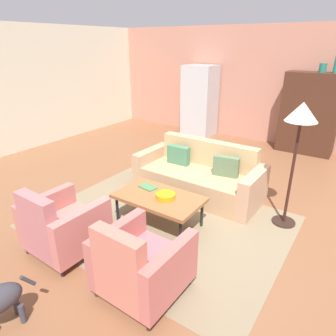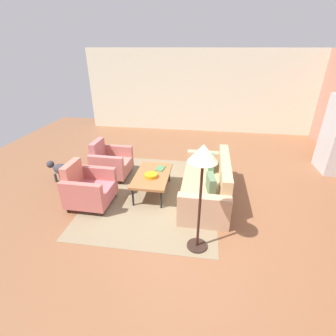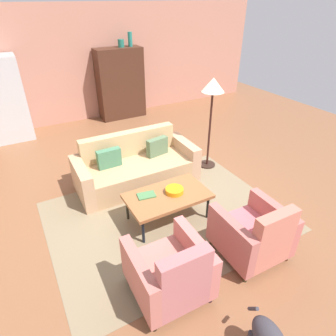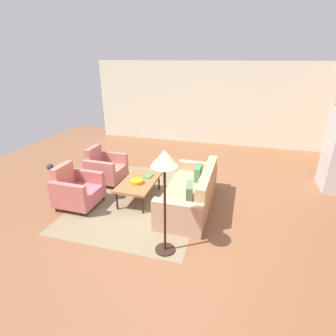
% 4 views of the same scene
% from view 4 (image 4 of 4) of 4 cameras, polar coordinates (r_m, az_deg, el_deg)
% --- Properties ---
extents(ground_plane, '(11.94, 11.94, 0.00)m').
position_cam_4_polar(ground_plane, '(5.34, -0.21, -9.81)').
color(ground_plane, brown).
extents(wall_left, '(0.12, 8.01, 2.80)m').
position_cam_4_polar(wall_left, '(9.49, 8.34, 13.68)').
color(wall_left, beige).
rests_on(wall_left, ground).
extents(area_rug, '(3.40, 2.60, 0.01)m').
position_cam_4_polar(area_rug, '(5.85, -5.72, -6.71)').
color(area_rug, '#817054').
rests_on(area_rug, ground).
extents(couch, '(2.11, 0.92, 0.86)m').
position_cam_4_polar(couch, '(5.44, 5.45, -5.72)').
color(couch, tan).
rests_on(couch, ground).
extents(coffee_table, '(1.20, 0.70, 0.44)m').
position_cam_4_polar(coffee_table, '(5.68, -6.34, -3.13)').
color(coffee_table, black).
rests_on(coffee_table, ground).
extents(armchair_left, '(0.82, 0.82, 0.88)m').
position_cam_4_polar(armchair_left, '(6.68, -13.73, -0.14)').
color(armchair_left, '#381E13').
rests_on(armchair_left, ground).
extents(armchair_right, '(0.82, 0.82, 0.88)m').
position_cam_4_polar(armchair_right, '(5.77, -19.42, -4.63)').
color(armchair_right, '#2B2B11').
rests_on(armchair_right, ground).
extents(fruit_bowl, '(0.27, 0.27, 0.07)m').
position_cam_4_polar(fruit_bowl, '(5.56, -6.81, -2.95)').
color(fruit_bowl, orange).
rests_on(fruit_bowl, coffee_table).
extents(book_stack, '(0.28, 0.20, 0.02)m').
position_cam_4_polar(book_stack, '(5.86, -4.25, -1.70)').
color(book_stack, '#477B48').
rests_on(book_stack, coffee_table).
extents(floor_lamp, '(0.40, 0.40, 1.72)m').
position_cam_4_polar(floor_lamp, '(3.68, -0.75, -0.12)').
color(floor_lamp, black).
rests_on(floor_lamp, ground).
extents(dog, '(0.32, 0.70, 0.48)m').
position_cam_4_polar(dog, '(6.94, -22.91, -0.75)').
color(dog, '#38353C').
rests_on(dog, ground).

